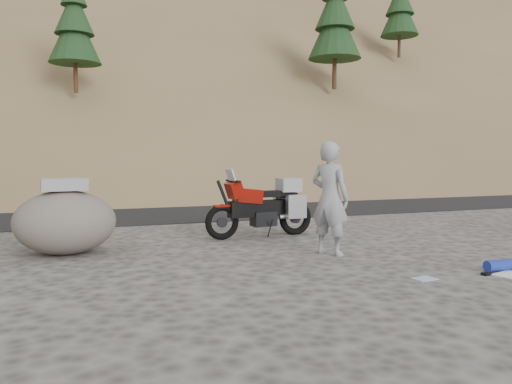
# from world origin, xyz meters

# --- Properties ---
(ground) EXTENTS (140.00, 140.00, 0.00)m
(ground) POSITION_xyz_m (0.00, 0.00, 0.00)
(ground) COLOR #3E3C39
(ground) RESTS_ON ground
(road) EXTENTS (120.00, 7.00, 0.05)m
(road) POSITION_xyz_m (0.00, 9.00, 0.00)
(road) COLOR black
(road) RESTS_ON ground
(hillside) EXTENTS (120.00, 73.00, 46.72)m
(hillside) POSITION_xyz_m (-0.05, 40.88, 11.08)
(hillside) COLOR brown
(hillside) RESTS_ON ground
(motorcycle) EXTENTS (2.47, 0.83, 1.47)m
(motorcycle) POSITION_xyz_m (-0.50, 2.89, 0.63)
(motorcycle) COLOR black
(motorcycle) RESTS_ON ground
(man) EXTENTS (0.76, 0.85, 1.95)m
(man) POSITION_xyz_m (-0.18, 0.70, 0.00)
(man) COLOR #95949A
(man) RESTS_ON ground
(boulder) EXTENTS (1.90, 1.68, 1.29)m
(boulder) POSITION_xyz_m (-4.45, 2.34, 0.57)
(boulder) COLOR #56504A
(boulder) RESTS_ON ground
(gear_blue_mat) EXTENTS (0.44, 0.20, 0.17)m
(gear_blue_mat) POSITION_xyz_m (1.53, -1.33, 0.09)
(gear_blue_mat) COLOR navy
(gear_blue_mat) RESTS_ON ground
(gear_glove_a) EXTENTS (0.15, 0.12, 0.04)m
(gear_glove_a) POSITION_xyz_m (1.17, -1.45, 0.02)
(gear_glove_a) COLOR black
(gear_glove_a) RESTS_ON ground
(gear_blue_cloth) EXTENTS (0.33, 0.26, 0.01)m
(gear_blue_cloth) POSITION_xyz_m (0.18, -1.32, 0.01)
(gear_blue_cloth) COLOR #94B1E5
(gear_blue_cloth) RESTS_ON ground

